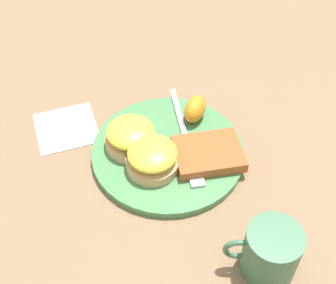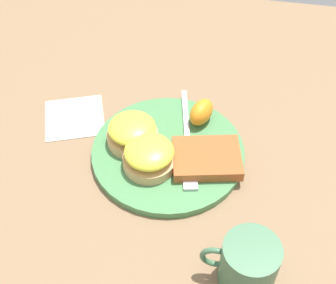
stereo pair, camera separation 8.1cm
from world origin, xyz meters
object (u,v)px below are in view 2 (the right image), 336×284
Objects in this scene: sandwich_benedict_right at (149,156)px; hashbrown_patty at (207,158)px; fork at (188,143)px; orange_wedge at (201,112)px; cup at (248,264)px; sandwich_benedict_left at (132,132)px.

sandwich_benedict_right is 0.79× the size of hashbrown_patty.
fork is at bearing -43.23° from hashbrown_patty.
orange_wedge is 0.55× the size of cup.
sandwich_benedict_left reaches higher than orange_wedge.
cup is at bearing 112.43° from hashbrown_patty.
sandwich_benedict_left is at bearing -49.79° from sandwich_benedict_right.
orange_wedge is 0.31m from cup.
sandwich_benedict_right reaches higher than hashbrown_patty.
sandwich_benedict_right is 0.25m from cup.
hashbrown_patty is at bearing -166.13° from sandwich_benedict_right.
hashbrown_patty is 0.10m from orange_wedge.
sandwich_benedict_right is 0.08m from fork.
hashbrown_patty is 1.93× the size of orange_wedge.
cup reaches higher than hashbrown_patty.
sandwich_benedict_right is at bearing 46.25° from fork.
sandwich_benedict_left is 0.14m from hashbrown_patty.
cup reaches higher than fork.
orange_wedge is at bearing -120.78° from sandwich_benedict_right.
orange_wedge is at bearing -146.97° from sandwich_benedict_left.
orange_wedge reaches higher than fork.
cup reaches higher than sandwich_benedict_right.
orange_wedge is (-0.11, -0.07, -0.00)m from sandwich_benedict_left.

